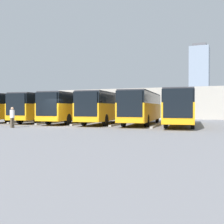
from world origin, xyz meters
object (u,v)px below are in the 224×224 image
object	(u,v)px
bus_4	(46,107)
pedestrian	(12,117)
bus_2	(106,107)
bus_3	(73,107)
bus_1	(142,107)
bus_0	(181,107)
bus_5	(20,107)

from	to	relation	value
bus_4	pedestrian	xyz separation A→B (m)	(-3.09, 8.99, -0.87)
bus_2	bus_3	xyz separation A→B (m)	(3.97, 0.13, 0.00)
bus_1	bus_2	distance (m)	3.97
bus_0	pedestrian	distance (m)	15.17
bus_5	bus_0	bearing A→B (deg)	170.33
bus_4	pedestrian	distance (m)	9.55
bus_2	bus_5	bearing A→B (deg)	-8.67
bus_5	bus_1	bearing A→B (deg)	172.11
bus_0	bus_1	world-z (taller)	same
bus_3	pedestrian	distance (m)	8.66
pedestrian	bus_5	bearing A→B (deg)	38.11
bus_4	bus_5	world-z (taller)	same
bus_0	bus_2	size ratio (longest dim) A/B	1.00
bus_0	bus_4	xyz separation A→B (m)	(15.87, -0.87, 0.00)
bus_1	bus_4	size ratio (longest dim) A/B	1.00
bus_3	bus_4	size ratio (longest dim) A/B	1.00
bus_0	bus_3	distance (m)	11.91
bus_2	bus_4	size ratio (longest dim) A/B	1.00
bus_0	bus_3	bearing A→B (deg)	-9.15
pedestrian	bus_4	bearing A→B (deg)	19.14
bus_0	bus_2	bearing A→B (deg)	-11.17
bus_1	bus_4	world-z (taller)	same
bus_2	bus_5	xyz separation A→B (m)	(11.91, -0.35, 0.00)
bus_0	bus_4	bearing A→B (deg)	-10.11
bus_4	pedestrian	world-z (taller)	bus_4
bus_2	bus_5	world-z (taller)	same
bus_0	pedestrian	bearing A→B (deg)	25.45
bus_4	bus_5	bearing A→B (deg)	-7.91
bus_2	bus_5	distance (m)	11.91
bus_3	bus_4	world-z (taller)	same
pedestrian	bus_3	bearing A→B (deg)	-5.67
bus_1	bus_3	world-z (taller)	same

